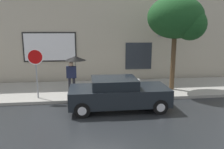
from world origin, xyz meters
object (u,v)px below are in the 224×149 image
street_tree (179,19)px  stop_sign (36,64)px  parked_car (118,94)px  fire_hydrant (138,86)px  pedestrian_with_umbrella (74,64)px

street_tree → stop_sign: street_tree is taller
street_tree → stop_sign: bearing=-174.5°
parked_car → stop_sign: stop_sign is taller
fire_hydrant → stop_sign: (-5.11, -0.23, 1.32)m
fire_hydrant → street_tree: bearing=12.0°
parked_car → street_tree: (3.56, 2.27, 3.30)m
fire_hydrant → street_tree: size_ratio=0.16×
fire_hydrant → street_tree: (2.22, 0.47, 3.47)m
fire_hydrant → stop_sign: 5.29m
parked_car → pedestrian_with_umbrella: bearing=133.6°
pedestrian_with_umbrella → street_tree: size_ratio=0.39×
parked_car → pedestrian_with_umbrella: (-1.98, 2.08, 1.05)m
parked_car → street_tree: size_ratio=0.85×
pedestrian_with_umbrella → street_tree: 5.98m
street_tree → stop_sign: size_ratio=2.10×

